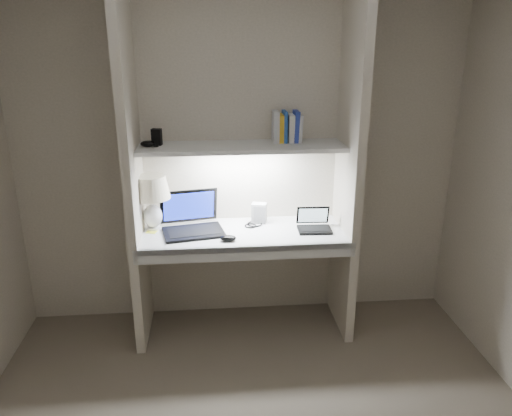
{
  "coord_description": "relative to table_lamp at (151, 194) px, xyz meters",
  "views": [
    {
      "loc": [
        -0.21,
        -2.02,
        2.07
      ],
      "look_at": [
        0.07,
        1.05,
        1.0
      ],
      "focal_mm": 35.0,
      "sensor_mm": 36.0,
      "label": 1
    }
  ],
  "objects": [
    {
      "name": "shelf",
      "position": [
        0.63,
        -0.01,
        0.32
      ],
      "size": [
        1.4,
        0.36,
        0.03
      ],
      "primitive_type": "cube",
      "color": "silver",
      "rests_on": "back_wall"
    },
    {
      "name": "alcove_panel_left",
      "position": [
        -0.1,
        -0.1,
        0.22
      ],
      "size": [
        0.06,
        0.55,
        2.5
      ],
      "primitive_type": "cube",
      "color": "beige",
      "rests_on": "floor"
    },
    {
      "name": "speaker",
      "position": [
        0.76,
        0.07,
        -0.19
      ],
      "size": [
        0.12,
        0.1,
        0.15
      ],
      "primitive_type": "cube",
      "rotation": [
        0.0,
        0.0,
        -0.27
      ],
      "color": "silver",
      "rests_on": "desk"
    },
    {
      "name": "laptop_main",
      "position": [
        0.27,
        -0.05,
        -0.2
      ],
      "size": [
        0.47,
        0.42,
        0.27
      ],
      "rotation": [
        0.0,
        0.0,
        0.19
      ],
      "color": "black",
      "rests_on": "desk"
    },
    {
      "name": "table_lamp",
      "position": [
        0.0,
        0.0,
        0.0
      ],
      "size": [
        0.27,
        0.27,
        0.39
      ],
      "color": "white",
      "rests_on": "desk"
    },
    {
      "name": "shelf_gadget",
      "position": [
        0.0,
        -0.02,
        0.35
      ],
      "size": [
        0.1,
        0.08,
        0.04
      ],
      "primitive_type": "ellipsoid",
      "rotation": [
        0.0,
        0.0,
        -0.05
      ],
      "color": "black",
      "rests_on": "shelf"
    },
    {
      "name": "sticky_note",
      "position": [
        -0.01,
        -0.05,
        -0.26
      ],
      "size": [
        0.09,
        0.09,
        0.0
      ],
      "primitive_type": "cube",
      "rotation": [
        0.0,
        0.0,
        -0.25
      ],
      "color": "yellow",
      "rests_on": "desk"
    },
    {
      "name": "desk_apron",
      "position": [
        0.63,
        -0.36,
        -0.31
      ],
      "size": [
        1.46,
        0.03,
        0.1
      ],
      "primitive_type": "cube",
      "color": "silver",
      "rests_on": "desk"
    },
    {
      "name": "book_row",
      "position": [
        0.95,
        0.08,
        0.43
      ],
      "size": [
        0.2,
        0.14,
        0.22
      ],
      "color": "silver",
      "rests_on": "shelf"
    },
    {
      "name": "back_wall",
      "position": [
        0.63,
        0.17,
        0.22
      ],
      "size": [
        3.2,
        0.01,
        2.5
      ],
      "primitive_type": "cube",
      "color": "beige",
      "rests_on": "floor"
    },
    {
      "name": "strip_light",
      "position": [
        0.63,
        -0.01,
        0.29
      ],
      "size": [
        0.6,
        0.04,
        0.02
      ],
      "primitive_type": "cube",
      "color": "white",
      "rests_on": "shelf"
    },
    {
      "name": "cable_coil",
      "position": [
        0.72,
        0.02,
        -0.26
      ],
      "size": [
        0.13,
        0.13,
        0.01
      ],
      "primitive_type": "torus",
      "rotation": [
        0.0,
        0.0,
        -0.19
      ],
      "color": "black",
      "rests_on": "desk"
    },
    {
      "name": "desk",
      "position": [
        0.63,
        -0.1,
        -0.28
      ],
      "size": [
        1.4,
        0.55,
        0.04
      ],
      "primitive_type": "cube",
      "color": "white",
      "rests_on": "alcove_panel_left"
    },
    {
      "name": "shelf_box",
      "position": [
        0.06,
        0.04,
        0.39
      ],
      "size": [
        0.07,
        0.06,
        0.11
      ],
      "primitive_type": "cube",
      "rotation": [
        0.0,
        0.0,
        -0.22
      ],
      "color": "black",
      "rests_on": "shelf"
    },
    {
      "name": "laptop_netbook",
      "position": [
        1.13,
        -0.11,
        -0.23
      ],
      "size": [
        0.24,
        0.21,
        0.15
      ],
      "rotation": [
        0.0,
        0.0,
        -0.04
      ],
      "color": "black",
      "rests_on": "desk"
    },
    {
      "name": "alcove_panel_right",
      "position": [
        1.36,
        -0.1,
        0.22
      ],
      "size": [
        0.06,
        0.55,
        2.5
      ],
      "primitive_type": "cube",
      "color": "beige",
      "rests_on": "floor"
    },
    {
      "name": "mouse",
      "position": [
        0.52,
        -0.26,
        -0.25
      ],
      "size": [
        0.11,
        0.07,
        0.04
      ],
      "primitive_type": "ellipsoid",
      "rotation": [
        0.0,
        0.0,
        -0.04
      ],
      "color": "black",
      "rests_on": "desk"
    }
  ]
}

